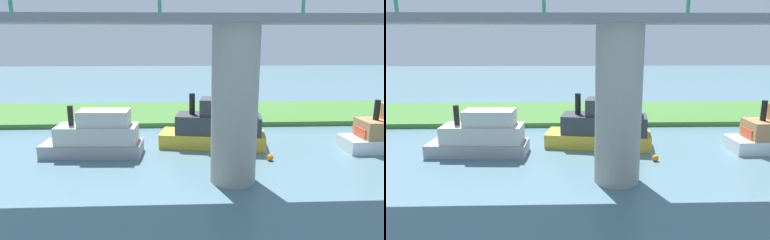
% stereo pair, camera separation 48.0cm
% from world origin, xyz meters
% --- Properties ---
extents(ground_plane, '(160.00, 160.00, 0.00)m').
position_xyz_m(ground_plane, '(0.00, 0.00, 0.00)').
color(ground_plane, slate).
extents(grassy_bank, '(80.00, 12.00, 0.50)m').
position_xyz_m(grassy_bank, '(0.00, -6.00, 0.25)').
color(grassy_bank, '#427533').
rests_on(grassy_bank, ground).
extents(bridge_pylon, '(2.96, 2.96, 10.08)m').
position_xyz_m(bridge_pylon, '(-0.46, 14.03, 5.04)').
color(bridge_pylon, '#9E998E').
rests_on(bridge_pylon, ground).
extents(bridge_span, '(65.77, 4.30, 3.25)m').
position_xyz_m(bridge_span, '(-0.46, 14.02, 10.57)').
color(bridge_span, slate).
rests_on(bridge_span, bridge_pylon).
extents(person_on_bank, '(0.37, 0.37, 1.39)m').
position_xyz_m(person_on_bank, '(-4.68, -2.68, 1.20)').
color(person_on_bank, '#2D334C').
rests_on(person_on_bank, grassy_bank).
extents(mooring_post, '(0.20, 0.20, 0.90)m').
position_xyz_m(mooring_post, '(0.31, -0.77, 0.95)').
color(mooring_post, brown).
rests_on(mooring_post, grassy_bank).
extents(houseboat_blue, '(9.36, 4.42, 4.59)m').
position_xyz_m(houseboat_blue, '(-0.22, 6.42, 1.70)').
color(houseboat_blue, gold).
rests_on(houseboat_blue, ground).
extents(motorboat_red, '(8.01, 2.96, 4.04)m').
position_xyz_m(motorboat_red, '(9.71, 8.39, 1.50)').
color(motorboat_red, '#99999E').
rests_on(motorboat_red, ground).
extents(marker_buoy, '(0.50, 0.50, 0.50)m').
position_xyz_m(marker_buoy, '(-3.97, 10.40, 0.25)').
color(marker_buoy, orange).
rests_on(marker_buoy, ground).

